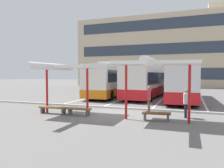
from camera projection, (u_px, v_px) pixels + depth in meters
The scene contains 17 objects.
ground_plane at pixel (115, 114), 13.55m from camera, with size 160.00×160.00×0.00m, color slate.
terminal_building at pixel (169, 54), 47.56m from camera, with size 37.40×15.09×16.90m.
coach_bus_0 at pixel (112, 81), 24.39m from camera, with size 2.97×11.41×3.80m.
coach_bus_1 at pixel (146, 82), 22.82m from camera, with size 3.12×10.53×3.56m.
coach_bus_2 at pixel (182, 83), 20.61m from camera, with size 2.89×11.26×3.64m.
lane_stripe_0 at pixel (96, 96), 24.20m from camera, with size 0.16×14.00×0.01m, color white.
lane_stripe_1 at pixel (127, 97), 22.94m from camera, with size 0.16×14.00×0.01m, color white.
lane_stripe_2 at pixel (163, 99), 21.67m from camera, with size 0.16×14.00×0.01m, color white.
lane_stripe_3 at pixel (203, 100), 20.41m from camera, with size 0.16×14.00×0.01m, color white.
waiting_shelter_0 at pixel (64, 68), 12.95m from camera, with size 3.87×4.90×3.08m.
bench_0 at pixel (53, 108), 13.50m from camera, with size 1.85×0.43×0.45m.
bench_1 at pixel (79, 110), 12.95m from camera, with size 1.53×0.45×0.45m.
waiting_shelter_1 at pixel (156, 65), 10.98m from camera, with size 4.29×4.63×3.21m.
bench_2 at pixel (156, 114), 11.48m from camera, with size 1.54×0.57×0.45m.
platform_kerb at pixel (124, 108), 15.38m from camera, with size 44.00×0.24×0.12m, color #ADADA8.
waiting_passenger_0 at pixel (186, 102), 12.19m from camera, with size 0.27×0.49×1.62m.
waiting_passenger_1 at pixel (149, 97), 13.70m from camera, with size 0.26×0.51×1.73m.
Camera 1 is at (4.39, -12.72, 2.48)m, focal length 34.50 mm.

